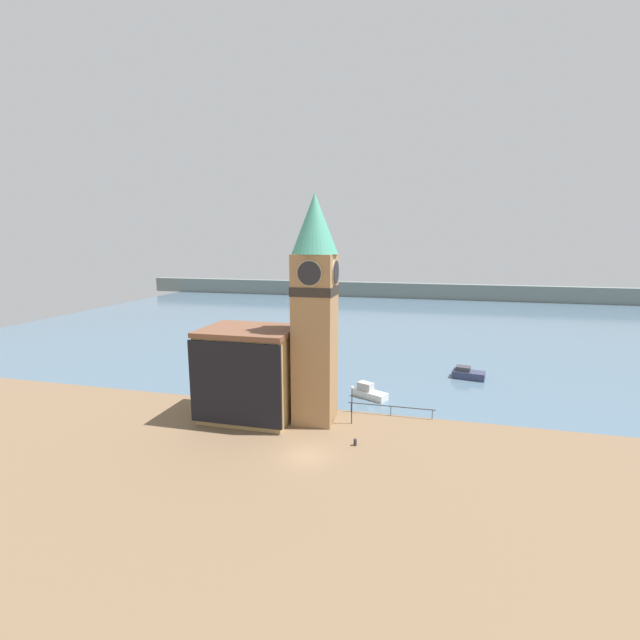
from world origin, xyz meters
TOP-DOWN VIEW (x-y plane):
  - ground_plane at (0.00, 0.00)m, footprint 160.00×160.00m
  - water at (0.00, 71.00)m, footprint 160.00×120.00m
  - far_shoreline at (0.00, 111.00)m, footprint 180.00×3.00m
  - pier_railing at (6.51, 10.75)m, footprint 9.27×0.08m
  - clock_tower at (-1.12, 7.66)m, footprint 4.61×4.61m
  - pier_building at (-8.16, 7.00)m, footprint 9.66×7.63m
  - boat_near at (3.54, 15.62)m, footprint 4.36×3.24m
  - boat_far at (15.74, 26.29)m, footprint 4.56×2.93m
  - mooring_bollard_near at (3.89, 2.98)m, footprint 0.31×0.31m
  - lamp_post at (2.76, 7.66)m, footprint 0.32×0.32m

SIDE VIEW (x-z plane):
  - water at x=0.00m, z-range 0.00..0.00m
  - ground_plane at x=0.00m, z-range 0.00..0.00m
  - mooring_bollard_near at x=3.89m, z-range 0.03..0.72m
  - boat_far at x=15.74m, z-range -0.18..1.43m
  - boat_near at x=3.54m, z-range -0.24..1.52m
  - pier_railing at x=6.51m, z-range 0.40..1.49m
  - far_shoreline at x=0.00m, z-range 0.00..5.00m
  - lamp_post at x=2.76m, z-range 0.80..4.88m
  - pier_building at x=-8.16m, z-range 0.02..9.66m
  - clock_tower at x=-1.12m, z-range 0.73..23.84m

